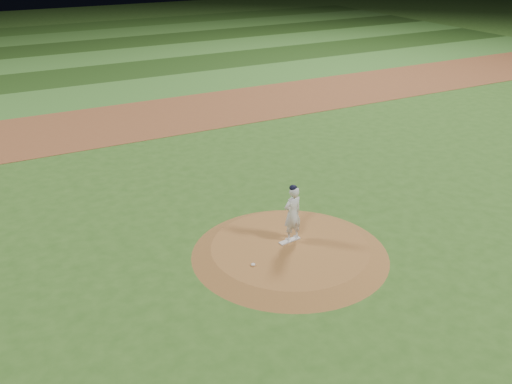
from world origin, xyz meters
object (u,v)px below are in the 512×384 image
object	(u,v)px
pitchers_mound	(290,250)
pitching_rubber	(290,240)
pitcher_on_mound	(292,213)
rosin_bag	(253,265)

from	to	relation	value
pitchers_mound	pitching_rubber	xyz separation A→B (m)	(0.14, 0.26, 0.14)
pitching_rubber	pitcher_on_mound	size ratio (longest dim) A/B	0.40
pitching_rubber	pitchers_mound	bearing A→B (deg)	-127.57
pitching_rubber	rosin_bag	size ratio (longest dim) A/B	5.86
rosin_bag	pitcher_on_mound	world-z (taller)	pitcher_on_mound
pitchers_mound	rosin_bag	xyz separation A→B (m)	(-1.37, -0.40, 0.16)
rosin_bag	pitcher_on_mound	bearing A→B (deg)	24.00
pitcher_on_mound	rosin_bag	bearing A→B (deg)	-156.00
pitchers_mound	pitching_rubber	size ratio (longest dim) A/B	8.17
rosin_bag	pitcher_on_mound	size ratio (longest dim) A/B	0.07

